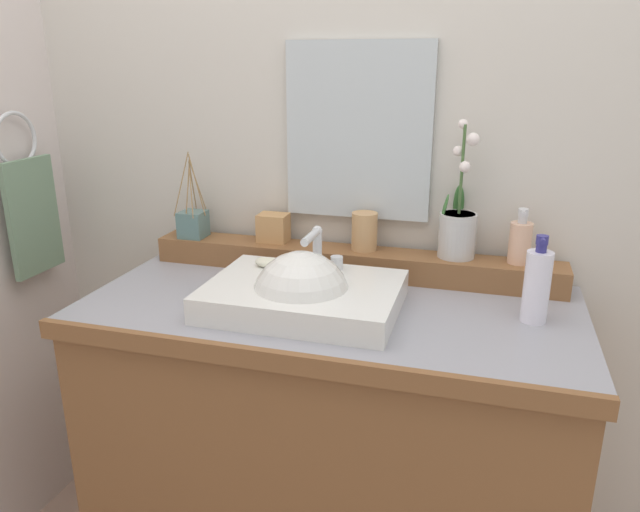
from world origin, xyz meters
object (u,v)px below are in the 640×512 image
object	(u,v)px
potted_plant	(458,226)
hand_towel	(33,217)
soap_bar	(268,262)
soap_dispenser	(520,241)
reed_diffuser	(193,223)
sink_basin	(302,298)
tumbler_cup	(364,231)
trinket_box	(273,228)
lotion_bottle	(537,285)

from	to	relation	value
potted_plant	hand_towel	world-z (taller)	potted_plant
soap_bar	soap_dispenser	world-z (taller)	soap_dispenser
hand_towel	reed_diffuser	bearing A→B (deg)	15.13
sink_basin	reed_diffuser	xyz separation A→B (m)	(-0.43, 0.28, 0.08)
reed_diffuser	hand_towel	xyz separation A→B (m)	(-0.46, -0.13, 0.02)
sink_basin	hand_towel	xyz separation A→B (m)	(-0.89, 0.15, 0.10)
soap_dispenser	reed_diffuser	size ratio (longest dim) A/B	0.57
tumbler_cup	reed_diffuser	xyz separation A→B (m)	(-0.52, -0.02, -0.01)
soap_bar	hand_towel	world-z (taller)	hand_towel
soap_dispenser	potted_plant	bearing A→B (deg)	176.82
soap_bar	trinket_box	xyz separation A→B (m)	(-0.06, 0.20, 0.04)
tumbler_cup	trinket_box	distance (m)	0.27
soap_bar	hand_towel	xyz separation A→B (m)	(-0.77, 0.05, 0.05)
sink_basin	lotion_bottle	distance (m)	0.54
lotion_bottle	hand_towel	distance (m)	1.43
soap_bar	trinket_box	distance (m)	0.21
soap_dispenser	tumbler_cup	world-z (taller)	soap_dispenser
reed_diffuser	soap_bar	bearing A→B (deg)	-30.09
hand_towel	soap_bar	bearing A→B (deg)	-3.87
tumbler_cup	lotion_bottle	distance (m)	0.50
sink_basin	soap_bar	world-z (taller)	sink_basin
soap_dispenser	trinket_box	distance (m)	0.69
potted_plant	lotion_bottle	world-z (taller)	potted_plant
potted_plant	soap_dispenser	world-z (taller)	potted_plant
tumbler_cup	soap_bar	bearing A→B (deg)	-137.48
potted_plant	soap_dispenser	bearing A→B (deg)	-3.18
soap_dispenser	trinket_box	size ratio (longest dim) A/B	1.71
lotion_bottle	hand_towel	bearing A→B (deg)	177.27
potted_plant	hand_towel	distance (m)	1.24
tumbler_cup	lotion_bottle	bearing A→B (deg)	-25.32
trinket_box	lotion_bottle	xyz separation A→B (m)	(0.72, -0.22, -0.02)
reed_diffuser	tumbler_cup	bearing A→B (deg)	2.02
tumbler_cup	hand_towel	size ratio (longest dim) A/B	0.31
soap_bar	lotion_bottle	bearing A→B (deg)	-1.40
potted_plant	trinket_box	world-z (taller)	potted_plant
reed_diffuser	soap_dispenser	bearing A→B (deg)	1.02
reed_diffuser	hand_towel	world-z (taller)	reed_diffuser
sink_basin	hand_towel	world-z (taller)	hand_towel
potted_plant	soap_bar	bearing A→B (deg)	-156.44
potted_plant	hand_towel	size ratio (longest dim) A/B	1.05
sink_basin	soap_bar	xyz separation A→B (m)	(-0.13, 0.10, 0.05)
sink_basin	lotion_bottle	xyz separation A→B (m)	(0.53, 0.09, 0.06)
potted_plant	soap_dispenser	size ratio (longest dim) A/B	2.50
potted_plant	tumbler_cup	xyz separation A→B (m)	(-0.25, -0.01, -0.03)
trinket_box	potted_plant	bearing A→B (deg)	-0.50
sink_basin	trinket_box	size ratio (longest dim) A/B	5.39
soap_dispenser	reed_diffuser	distance (m)	0.93
lotion_bottle	trinket_box	bearing A→B (deg)	163.07
hand_towel	tumbler_cup	bearing A→B (deg)	8.32
sink_basin	potted_plant	distance (m)	0.47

